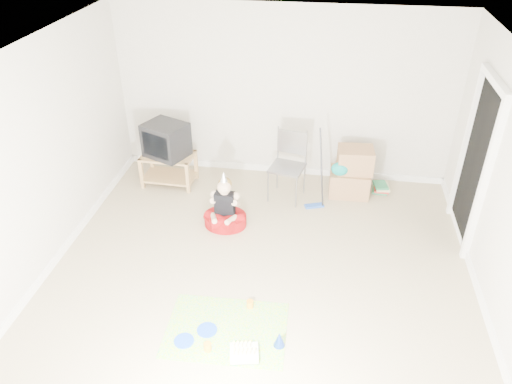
# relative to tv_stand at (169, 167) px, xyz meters

# --- Properties ---
(ground) EXTENTS (5.00, 5.00, 0.00)m
(ground) POSITION_rel_tv_stand_xyz_m (1.66, -1.89, -0.29)
(ground) COLOR tan
(ground) RESTS_ON ground
(doorway_recess) EXTENTS (0.02, 0.90, 2.05)m
(doorway_recess) POSITION_rel_tv_stand_xyz_m (4.14, -0.69, 0.74)
(doorway_recess) COLOR black
(doorway_recess) RESTS_ON ground
(tv_stand) EXTENTS (0.80, 0.52, 0.49)m
(tv_stand) POSITION_rel_tv_stand_xyz_m (0.00, 0.00, 0.00)
(tv_stand) COLOR #AA804C
(tv_stand) RESTS_ON ground
(crt_tv) EXTENTS (0.73, 0.68, 0.50)m
(crt_tv) POSITION_rel_tv_stand_xyz_m (0.00, 0.00, 0.45)
(crt_tv) COLOR black
(crt_tv) RESTS_ON tv_stand
(folding_chair) EXTENTS (0.55, 0.53, 1.02)m
(folding_chair) POSITION_rel_tv_stand_xyz_m (1.80, -0.14, 0.21)
(folding_chair) COLOR gray
(folding_chair) RESTS_ON ground
(cardboard_boxes) EXTENTS (0.60, 0.47, 0.73)m
(cardboard_boxes) POSITION_rel_tv_stand_xyz_m (2.73, 0.11, 0.06)
(cardboard_boxes) COLOR #9C724B
(cardboard_boxes) RESTS_ON ground
(floor_mop) EXTENTS (0.29, 0.35, 1.09)m
(floor_mop) POSITION_rel_tv_stand_xyz_m (2.23, -0.33, -0.02)
(floor_mop) COLOR blue
(floor_mop) RESTS_ON ground
(book_pile) EXTENTS (0.25, 0.31, 0.12)m
(book_pile) POSITION_rel_tv_stand_xyz_m (3.20, 0.26, -0.23)
(book_pile) COLOR #297B4D
(book_pile) RESTS_ON ground
(seated_woman) EXTENTS (0.58, 0.58, 0.82)m
(seated_woman) POSITION_rel_tv_stand_xyz_m (1.06, -0.95, -0.11)
(seated_woman) COLOR maroon
(seated_woman) RESTS_ON ground
(party_mat) EXTENTS (1.27, 0.94, 0.01)m
(party_mat) POSITION_rel_tv_stand_xyz_m (1.44, -2.79, -0.28)
(party_mat) COLOR #E22F91
(party_mat) RESTS_ON ground
(birthday_cake) EXTENTS (0.31, 0.27, 0.14)m
(birthday_cake) POSITION_rel_tv_stand_xyz_m (1.69, -3.10, -0.25)
(birthday_cake) COLOR silver
(birthday_cake) RESTS_ON party_mat
(blue_plate_near) EXTENTS (0.25, 0.25, 0.01)m
(blue_plate_near) POSITION_rel_tv_stand_xyz_m (1.25, -2.83, -0.28)
(blue_plate_near) COLOR blue
(blue_plate_near) RESTS_ON party_mat
(blue_plate_far) EXTENTS (0.24, 0.24, 0.01)m
(blue_plate_far) POSITION_rel_tv_stand_xyz_m (1.05, -3.01, -0.28)
(blue_plate_far) COLOR blue
(blue_plate_far) RESTS_ON party_mat
(orange_cup_near) EXTENTS (0.08, 0.08, 0.09)m
(orange_cup_near) POSITION_rel_tv_stand_xyz_m (1.64, -2.43, -0.24)
(orange_cup_near) COLOR orange
(orange_cup_near) RESTS_ON party_mat
(orange_cup_far) EXTENTS (0.10, 0.10, 0.09)m
(orange_cup_far) POSITION_rel_tv_stand_xyz_m (1.32, -3.08, -0.24)
(orange_cup_far) COLOR orange
(orange_cup_far) RESTS_ON party_mat
(blue_party_hat) EXTENTS (0.14, 0.14, 0.17)m
(blue_party_hat) POSITION_rel_tv_stand_xyz_m (2.01, -2.91, -0.19)
(blue_party_hat) COLOR #1A3EB6
(blue_party_hat) RESTS_ON party_mat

